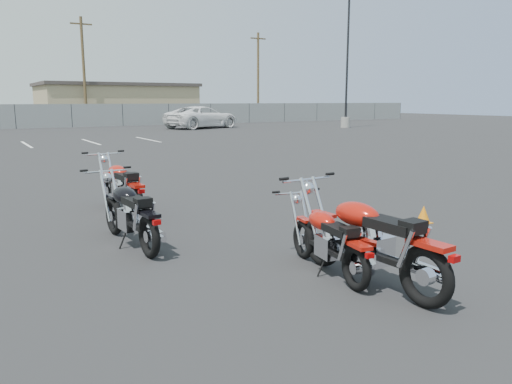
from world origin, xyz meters
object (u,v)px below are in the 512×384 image
motorcycle_second_black (130,214)px  motorcycle_rear_red (370,241)px  white_van (202,111)px  motorcycle_third_red (329,241)px  motorcycle_front_red (122,187)px

motorcycle_second_black → motorcycle_rear_red: 3.49m
white_van → motorcycle_rear_red: bearing=140.7°
motorcycle_second_black → white_van: (13.95, 27.77, 0.83)m
motorcycle_second_black → white_van: size_ratio=0.31×
motorcycle_third_red → white_van: (12.24, 30.17, 0.89)m
motorcycle_front_red → white_van: bearing=62.3°
motorcycle_second_black → motorcycle_third_red: 2.95m
motorcycle_rear_red → motorcycle_front_red: bearing=104.9°
motorcycle_front_red → white_van: 28.93m
motorcycle_second_black → motorcycle_third_red: size_ratio=1.15×
motorcycle_rear_red → motorcycle_second_black: bearing=122.4°
motorcycle_front_red → motorcycle_third_red: (1.21, -4.58, -0.08)m
motorcycle_second_black → motorcycle_third_red: bearing=-54.6°
white_van → motorcycle_third_red: bearing=140.1°
motorcycle_front_red → motorcycle_second_black: motorcycle_front_red is taller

